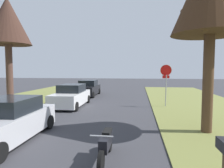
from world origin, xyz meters
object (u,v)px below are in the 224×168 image
Objects in this scene: stop_sign_far at (166,76)px; street_tree_left_mid_b at (8,22)px; parked_sedan_silver at (8,121)px; parked_sedan_black at (88,89)px; parked_sedan_white at (71,96)px; parked_motorcycle at (106,145)px.

street_tree_left_mid_b is (-11.05, -1.30, 3.78)m from stop_sign_far.
parked_sedan_silver is 12.98m from parked_sedan_black.
stop_sign_far is at bearing 5.15° from parked_sedan_white.
parked_sedan_silver is at bearing -88.44° from parked_sedan_black.
parked_sedan_white is (-0.06, 7.05, 0.00)m from parked_sedan_silver.
stop_sign_far is 0.67× the size of parked_sedan_silver.
parked_sedan_white and parked_sedan_black have the same top height.
parked_sedan_black reaches higher than parked_motorcycle.
parked_motorcycle is at bearing -64.34° from parked_sedan_white.
parked_motorcycle is (8.24, -7.50, -5.48)m from street_tree_left_mid_b.
stop_sign_far is at bearing 6.72° from street_tree_left_mid_b.
parked_sedan_black is 14.74m from parked_motorcycle.
stop_sign_far is 6.94m from parked_sedan_white.
stop_sign_far is 10.27m from parked_sedan_silver.
parked_sedan_black is (-7.04, 5.31, -1.46)m from stop_sign_far.
street_tree_left_mid_b is 9.32m from parked_sedan_silver.
parked_motorcycle is (3.93, -8.19, -0.24)m from parked_sedan_white.
parked_motorcycle is (-2.82, -8.80, -1.70)m from stop_sign_far.
parked_sedan_white is at bearing -174.85° from stop_sign_far.
parked_sedan_black is at bearing 106.67° from parked_motorcycle.
parked_sedan_silver is (4.36, -6.36, -5.24)m from street_tree_left_mid_b.
street_tree_left_mid_b is 3.74× the size of parked_motorcycle.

